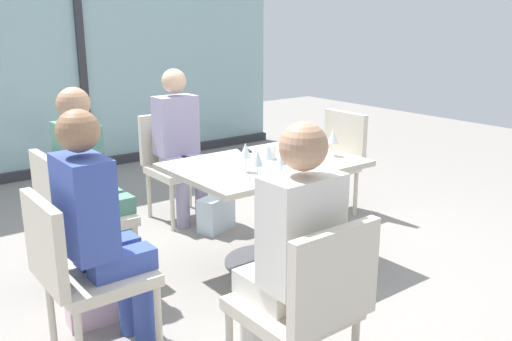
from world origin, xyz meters
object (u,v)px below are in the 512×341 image
at_px(chair_front_left, 308,301).
at_px(coffee_cup, 270,152).
at_px(chair_near_window, 174,160).
at_px(chair_far_right, 332,157).
at_px(cell_phone_on_table, 245,150).
at_px(person_far_left, 90,176).
at_px(wine_glass_0, 282,157).
at_px(chair_far_left, 75,211).
at_px(chair_side_end, 80,268).
at_px(person_front_left, 291,248).
at_px(handbag_0, 216,214).
at_px(dining_table_main, 265,190).
at_px(wine_glass_3, 268,152).
at_px(wine_glass_1, 245,151).
at_px(wine_glass_4, 333,137).
at_px(wine_glass_2, 258,159).
at_px(person_side_end, 99,223).
at_px(person_near_window, 180,138).
at_px(handbag_2, 94,299).

distance_m(chair_front_left, coffee_cup, 1.55).
bearing_deg(chair_near_window, chair_far_right, -33.54).
height_order(chair_near_window, cell_phone_on_table, chair_near_window).
relative_size(person_far_left, wine_glass_0, 6.81).
height_order(chair_far_left, chair_side_end, same).
xyz_separation_m(wine_glass_0, cell_phone_on_table, (0.25, 0.71, -0.13)).
xyz_separation_m(person_front_left, handbag_0, (0.83, 1.84, -0.56)).
relative_size(dining_table_main, coffee_cup, 13.54).
bearing_deg(chair_near_window, wine_glass_0, -96.03).
distance_m(chair_far_right, wine_glass_3, 1.50).
height_order(wine_glass_0, cell_phone_on_table, wine_glass_0).
bearing_deg(chair_far_right, chair_front_left, -137.58).
bearing_deg(chair_front_left, coffee_cup, 56.85).
relative_size(wine_glass_1, wine_glass_3, 1.00).
distance_m(chair_far_left, chair_far_right, 2.25).
bearing_deg(chair_front_left, wine_glass_4, 41.33).
relative_size(chair_far_left, wine_glass_2, 4.70).
xyz_separation_m(person_side_end, handbag_0, (1.37, 1.05, -0.56)).
height_order(chair_far_left, person_side_end, person_side_end).
bearing_deg(chair_front_left, chair_near_window, 73.01).
height_order(chair_near_window, wine_glass_2, wine_glass_2).
height_order(dining_table_main, chair_front_left, chair_front_left).
bearing_deg(wine_glass_4, chair_side_end, -174.64).
bearing_deg(person_front_left, wine_glass_0, 52.31).
relative_size(person_front_left, wine_glass_3, 6.81).
distance_m(chair_front_left, wine_glass_3, 1.23).
bearing_deg(chair_near_window, handbag_0, -80.95).
height_order(dining_table_main, person_side_end, person_side_end).
bearing_deg(wine_glass_2, wine_glass_4, 11.52).
relative_size(chair_far_left, wine_glass_0, 4.70).
bearing_deg(person_near_window, wine_glass_3, -96.58).
distance_m(chair_near_window, chair_side_end, 2.09).
distance_m(person_front_left, wine_glass_3, 1.09).
bearing_deg(handbag_2, person_near_window, 49.57).
distance_m(chair_front_left, handbag_0, 2.15).
bearing_deg(wine_glass_4, wine_glass_3, -173.41).
bearing_deg(wine_glass_1, person_side_end, -168.48).
distance_m(chair_side_end, wine_glass_2, 1.15).
bearing_deg(person_far_left, chair_side_end, -115.35).
distance_m(chair_side_end, wine_glass_0, 1.28).
xyz_separation_m(person_near_window, person_far_left, (-1.01, -0.64, 0.00)).
xyz_separation_m(person_front_left, coffee_cup, (0.84, 1.17, 0.08)).
xyz_separation_m(person_side_end, wine_glass_4, (1.77, 0.18, 0.16)).
bearing_deg(person_near_window, chair_side_end, -134.07).
distance_m(chair_side_end, wine_glass_1, 1.23).
xyz_separation_m(wine_glass_0, wine_glass_4, (0.65, 0.22, 0.00)).
distance_m(wine_glass_0, wine_glass_1, 0.27).
relative_size(person_near_window, coffee_cup, 14.00).
bearing_deg(chair_far_right, wine_glass_1, -156.51).
xyz_separation_m(dining_table_main, handbag_2, (-1.23, -0.01, -0.40)).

